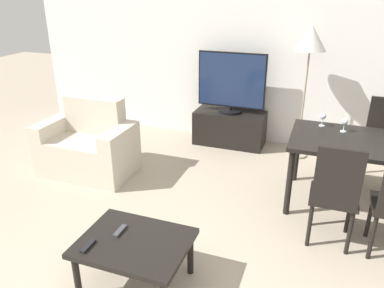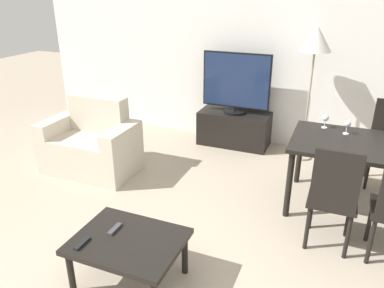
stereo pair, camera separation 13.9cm
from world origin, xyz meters
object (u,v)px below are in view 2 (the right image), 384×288
armchair (92,146)px  coffee_table (128,245)px  wine_glass_right (347,125)px  tv (236,83)px  remote_secondary (115,229)px  wine_glass_center (326,119)px  tv_stand (234,128)px  dining_table (367,152)px  remote_primary (82,243)px  dining_chair_near (333,195)px  floor_lamp (316,44)px

armchair → coffee_table: armchair is taller
wine_glass_right → coffee_table: bearing=-125.7°
armchair → tv: tv is taller
remote_secondary → wine_glass_center: bearing=56.2°
tv_stand → tv: tv is taller
dining_table → wine_glass_center: 0.55m
armchair → coffee_table: bearing=-46.3°
tv → dining_table: bearing=-35.5°
armchair → remote_primary: size_ratio=7.40×
armchair → tv_stand: 2.01m
armchair → remote_primary: bearing=-55.4°
dining_table → remote_primary: (-1.89, -1.94, -0.24)m
wine_glass_center → wine_glass_right: 0.24m
coffee_table → wine_glass_center: size_ratio=5.51×
remote_primary → wine_glass_center: size_ratio=1.03×
armchair → tv_stand: armchair is taller
wine_glass_center → dining_table: bearing=-34.5°
tv_stand → tv: bearing=-90.0°
remote_secondary → dining_table: bearing=44.0°
dining_chair_near → remote_primary: dining_chair_near is taller
coffee_table → remote_primary: 0.33m
floor_lamp → wine_glass_right: size_ratio=11.67×
armchair → remote_primary: (1.16, -1.68, 0.09)m
tv_stand → dining_chair_near: 2.42m
tv_stand → floor_lamp: bearing=-5.5°
armchair → dining_table: 3.08m
tv → coffee_table: 3.00m
tv → dining_chair_near: bearing=-53.9°
dining_table → armchair: bearing=-175.1°
tv_stand → coffee_table: (0.05, -2.95, 0.11)m
coffee_table → floor_lamp: (0.93, 2.86, 1.14)m
coffee_table → wine_glass_right: 2.45m
dining_table → remote_secondary: dining_table is taller
coffee_table → floor_lamp: floor_lamp is taller
coffee_table → dining_table: size_ratio=0.56×
tv → wine_glass_center: 1.53m
remote_primary → remote_secondary: 0.27m
armchair → wine_glass_right: size_ratio=7.60×
coffee_table → wine_glass_right: (1.40, 1.95, 0.49)m
tv → wine_glass_right: (1.45, -1.00, -0.06)m
remote_primary → tv: bearing=85.9°
tv → coffee_table: size_ratio=1.17×
armchair → dining_chair_near: size_ratio=1.14×
coffee_table → dining_chair_near: dining_chair_near is taller
wine_glass_center → coffee_table: bearing=-119.9°
tv → dining_table: (1.66, -1.19, -0.24)m
remote_primary → remote_secondary: size_ratio=1.00×
remote_primary → dining_chair_near: bearing=36.0°
tv_stand → dining_table: bearing=-35.5°
floor_lamp → wine_glass_center: bearing=-72.2°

